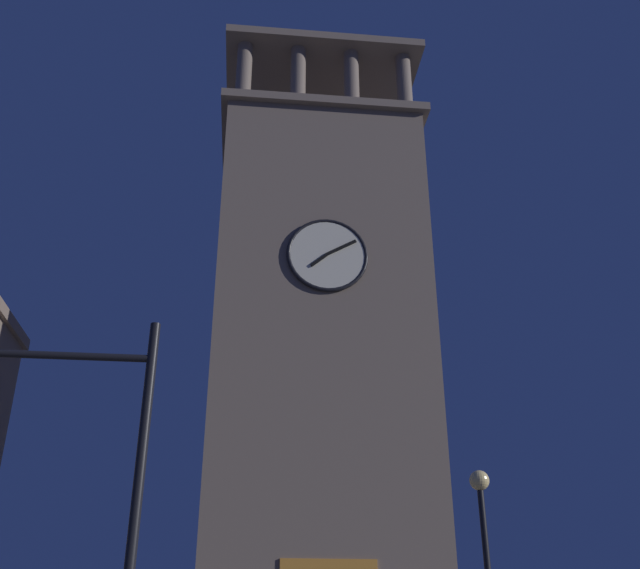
# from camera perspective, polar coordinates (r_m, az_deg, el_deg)

# --- Properties ---
(clocktower) EXTENTS (9.22, 7.25, 29.73)m
(clocktower) POSITION_cam_1_polar(r_m,az_deg,el_deg) (30.70, -0.11, -6.08)
(clocktower) COLOR #75665B
(clocktower) RESTS_ON ground_plane
(traffic_signal_mid) EXTENTS (3.24, 0.41, 6.10)m
(traffic_signal_mid) POSITION_cam_1_polar(r_m,az_deg,el_deg) (11.59, -18.58, -12.58)
(traffic_signal_mid) COLOR black
(traffic_signal_mid) RESTS_ON ground_plane
(street_lamp) EXTENTS (0.44, 0.44, 4.96)m
(street_lamp) POSITION_cam_1_polar(r_m,az_deg,el_deg) (16.98, 12.68, -18.81)
(street_lamp) COLOR black
(street_lamp) RESTS_ON ground_plane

